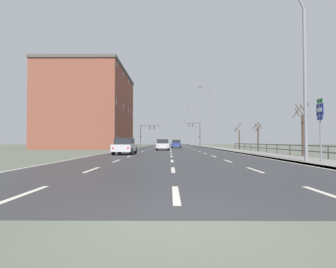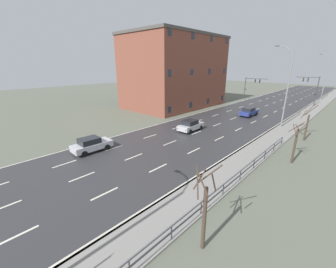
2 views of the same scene
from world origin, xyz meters
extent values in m
cube|color=#5B6051|center=(0.00, 48.00, -0.06)|extent=(160.00, 160.00, 0.12)
cube|color=#303033|center=(0.00, 60.00, 0.01)|extent=(14.00, 120.00, 0.02)
cube|color=beige|center=(-3.50, 18.20, 0.02)|extent=(0.16, 2.20, 0.01)
cube|color=beige|center=(-3.50, 23.60, 0.02)|extent=(0.16, 2.20, 0.01)
cube|color=beige|center=(-3.50, 29.00, 0.02)|extent=(0.16, 2.20, 0.01)
cube|color=beige|center=(-3.50, 34.40, 0.02)|extent=(0.16, 2.20, 0.01)
cube|color=beige|center=(-3.50, 39.80, 0.02)|extent=(0.16, 2.20, 0.01)
cube|color=beige|center=(-3.50, 45.20, 0.02)|extent=(0.16, 2.20, 0.01)
cube|color=beige|center=(-3.50, 50.60, 0.02)|extent=(0.16, 2.20, 0.01)
cube|color=beige|center=(-3.50, 56.00, 0.02)|extent=(0.16, 2.20, 0.01)
cube|color=beige|center=(-3.50, 61.40, 0.02)|extent=(0.16, 2.20, 0.01)
cube|color=beige|center=(-3.50, 66.80, 0.02)|extent=(0.16, 2.20, 0.01)
cube|color=beige|center=(-3.50, 72.20, 0.02)|extent=(0.16, 2.20, 0.01)
cube|color=beige|center=(-3.50, 77.60, 0.02)|extent=(0.16, 2.20, 0.01)
cube|color=beige|center=(-3.50, 83.00, 0.02)|extent=(0.16, 2.20, 0.01)
cube|color=beige|center=(-3.50, 88.40, 0.02)|extent=(0.16, 2.20, 0.01)
cube|color=beige|center=(-3.50, 93.80, 0.02)|extent=(0.16, 2.20, 0.01)
cube|color=beige|center=(-3.50, 99.20, 0.02)|extent=(0.16, 2.20, 0.01)
cube|color=beige|center=(-3.50, 104.60, 0.02)|extent=(0.16, 2.20, 0.01)
cube|color=beige|center=(-3.50, 110.00, 0.02)|extent=(0.16, 2.20, 0.01)
cube|color=beige|center=(-3.50, 115.40, 0.02)|extent=(0.16, 2.20, 0.01)
cube|color=beige|center=(0.00, 12.80, 0.02)|extent=(0.16, 2.20, 0.01)
cube|color=beige|center=(0.00, 18.20, 0.02)|extent=(0.16, 2.20, 0.01)
cube|color=beige|center=(0.00, 23.60, 0.02)|extent=(0.16, 2.20, 0.01)
cube|color=beige|center=(0.00, 29.00, 0.02)|extent=(0.16, 2.20, 0.01)
cube|color=beige|center=(0.00, 34.40, 0.02)|extent=(0.16, 2.20, 0.01)
cube|color=beige|center=(0.00, 39.80, 0.02)|extent=(0.16, 2.20, 0.01)
cube|color=beige|center=(0.00, 45.20, 0.02)|extent=(0.16, 2.20, 0.01)
cube|color=beige|center=(0.00, 50.60, 0.02)|extent=(0.16, 2.20, 0.01)
cube|color=beige|center=(0.00, 56.00, 0.02)|extent=(0.16, 2.20, 0.01)
cube|color=beige|center=(0.00, 61.40, 0.02)|extent=(0.16, 2.20, 0.01)
cube|color=beige|center=(0.00, 66.80, 0.02)|extent=(0.16, 2.20, 0.01)
cube|color=beige|center=(0.00, 72.20, 0.02)|extent=(0.16, 2.20, 0.01)
cube|color=beige|center=(0.00, 77.60, 0.02)|extent=(0.16, 2.20, 0.01)
cube|color=beige|center=(0.00, 83.00, 0.02)|extent=(0.16, 2.20, 0.01)
cube|color=beige|center=(0.00, 88.40, 0.02)|extent=(0.16, 2.20, 0.01)
cube|color=beige|center=(0.00, 93.80, 0.02)|extent=(0.16, 2.20, 0.01)
cube|color=beige|center=(0.00, 99.20, 0.02)|extent=(0.16, 2.20, 0.01)
cube|color=beige|center=(0.00, 104.60, 0.02)|extent=(0.16, 2.20, 0.01)
cube|color=beige|center=(0.00, 110.00, 0.02)|extent=(0.16, 2.20, 0.01)
cube|color=beige|center=(0.00, 115.40, 0.02)|extent=(0.16, 2.20, 0.01)
cube|color=beige|center=(3.50, 12.80, 0.02)|extent=(0.16, 2.20, 0.01)
cube|color=beige|center=(3.50, 18.20, 0.02)|extent=(0.16, 2.20, 0.01)
cube|color=beige|center=(3.50, 23.60, 0.02)|extent=(0.16, 2.20, 0.01)
cube|color=beige|center=(3.50, 29.00, 0.02)|extent=(0.16, 2.20, 0.01)
cube|color=beige|center=(3.50, 34.40, 0.02)|extent=(0.16, 2.20, 0.01)
cube|color=beige|center=(3.50, 39.80, 0.02)|extent=(0.16, 2.20, 0.01)
cube|color=beige|center=(3.50, 45.20, 0.02)|extent=(0.16, 2.20, 0.01)
cube|color=beige|center=(3.50, 50.60, 0.02)|extent=(0.16, 2.20, 0.01)
cube|color=beige|center=(3.50, 56.00, 0.02)|extent=(0.16, 2.20, 0.01)
cube|color=beige|center=(3.50, 61.40, 0.02)|extent=(0.16, 2.20, 0.01)
cube|color=beige|center=(3.50, 66.80, 0.02)|extent=(0.16, 2.20, 0.01)
cube|color=beige|center=(3.50, 72.20, 0.02)|extent=(0.16, 2.20, 0.01)
cube|color=beige|center=(3.50, 77.60, 0.02)|extent=(0.16, 2.20, 0.01)
cube|color=beige|center=(3.50, 83.00, 0.02)|extent=(0.16, 2.20, 0.01)
cube|color=beige|center=(3.50, 88.40, 0.02)|extent=(0.16, 2.20, 0.01)
cube|color=beige|center=(3.50, 93.80, 0.02)|extent=(0.16, 2.20, 0.01)
cube|color=beige|center=(3.50, 99.20, 0.02)|extent=(0.16, 2.20, 0.01)
cube|color=beige|center=(3.50, 104.60, 0.02)|extent=(0.16, 2.20, 0.01)
cube|color=beige|center=(3.50, 110.00, 0.02)|extent=(0.16, 2.20, 0.01)
cube|color=beige|center=(3.50, 115.40, 0.02)|extent=(0.16, 2.20, 0.01)
cube|color=beige|center=(6.85, 60.00, 0.02)|extent=(0.16, 120.00, 0.01)
cube|color=beige|center=(-6.85, 60.00, 0.02)|extent=(0.16, 120.00, 0.01)
cube|color=gray|center=(8.50, 60.00, 0.06)|extent=(3.00, 120.00, 0.12)
cube|color=slate|center=(7.08, 60.00, 0.06)|extent=(0.16, 120.00, 0.12)
cube|color=#515459|center=(9.85, 22.40, 0.95)|extent=(0.06, 29.89, 0.08)
cube|color=#515459|center=(9.85, 22.40, 0.55)|extent=(0.06, 29.89, 0.08)
cylinder|color=#515459|center=(9.85, 15.61, 0.50)|extent=(0.07, 0.07, 1.00)
cylinder|color=#515459|center=(9.85, 18.33, 0.50)|extent=(0.07, 0.07, 1.00)
cylinder|color=#515459|center=(9.85, 21.04, 0.50)|extent=(0.07, 0.07, 1.00)
cylinder|color=#515459|center=(9.85, 23.76, 0.50)|extent=(0.07, 0.07, 1.00)
cylinder|color=#515459|center=(9.85, 26.48, 0.50)|extent=(0.07, 0.07, 1.00)
cylinder|color=#515459|center=(9.85, 29.20, 0.50)|extent=(0.07, 0.07, 1.00)
cylinder|color=#515459|center=(9.85, 31.91, 0.50)|extent=(0.07, 0.07, 1.00)
cylinder|color=#515459|center=(9.85, 34.63, 0.50)|extent=(0.07, 0.07, 1.00)
cylinder|color=#515459|center=(9.85, 37.35, 0.50)|extent=(0.07, 0.07, 1.00)
cylinder|color=slate|center=(7.60, 45.15, 4.86)|extent=(0.20, 0.20, 9.71)
cylinder|color=slate|center=(7.39, 45.15, 10.16)|extent=(0.51, 0.11, 0.94)
cylinder|color=slate|center=(6.78, 45.15, 10.88)|extent=(0.87, 0.11, 0.65)
cylinder|color=slate|center=(5.90, 45.15, 11.25)|extent=(0.99, 0.11, 0.28)
cube|color=#333335|center=(5.41, 45.15, 11.29)|extent=(0.56, 0.24, 0.12)
cylinder|color=slate|center=(7.60, 79.13, 4.92)|extent=(0.20, 0.20, 9.84)
cylinder|color=slate|center=(7.40, 79.13, 10.26)|extent=(0.49, 0.11, 0.89)
cylinder|color=slate|center=(6.83, 79.13, 10.95)|extent=(0.82, 0.11, 0.62)
cylinder|color=slate|center=(5.99, 79.13, 11.29)|extent=(0.93, 0.11, 0.27)
cube|color=#333335|center=(5.53, 79.13, 11.32)|extent=(0.56, 0.24, 0.12)
cylinder|color=#38383A|center=(7.90, 67.81, 3.22)|extent=(0.18, 0.18, 6.43)
cylinder|color=#38383A|center=(5.64, 67.81, 6.18)|extent=(4.53, 0.12, 0.12)
cube|color=black|center=(5.86, 67.81, 5.63)|extent=(0.20, 0.28, 0.80)
sphere|color=#2D2D2D|center=(5.86, 67.66, 5.89)|extent=(0.14, 0.14, 0.14)
sphere|color=#F2AD19|center=(5.86, 67.66, 5.63)|extent=(0.14, 0.14, 0.14)
sphere|color=#2D2D2D|center=(5.86, 67.66, 5.37)|extent=(0.14, 0.14, 0.14)
cube|color=black|center=(4.96, 67.81, 5.63)|extent=(0.20, 0.28, 0.80)
sphere|color=#2D2D2D|center=(4.96, 67.66, 5.89)|extent=(0.14, 0.14, 0.14)
sphere|color=#F2AD19|center=(4.96, 67.66, 5.63)|extent=(0.14, 0.14, 0.14)
sphere|color=#2D2D2D|center=(4.96, 67.66, 5.37)|extent=(0.14, 0.14, 0.14)
cube|color=black|center=(7.68, 67.76, 2.60)|extent=(0.18, 0.12, 0.32)
cylinder|color=#38383A|center=(-7.90, 67.04, 2.84)|extent=(0.18, 0.18, 5.69)
cylinder|color=#38383A|center=(-5.11, 67.04, 5.44)|extent=(5.58, 0.12, 0.12)
cube|color=black|center=(-5.39, 67.04, 4.89)|extent=(0.20, 0.28, 0.80)
sphere|color=red|center=(-5.39, 66.89, 5.15)|extent=(0.14, 0.14, 0.14)
sphere|color=#2D2D2D|center=(-5.39, 66.89, 4.89)|extent=(0.14, 0.14, 0.14)
sphere|color=#2D2D2D|center=(-5.39, 66.89, 4.63)|extent=(0.14, 0.14, 0.14)
cube|color=black|center=(-4.27, 67.04, 4.89)|extent=(0.20, 0.28, 0.80)
sphere|color=red|center=(-4.27, 66.89, 5.15)|extent=(0.14, 0.14, 0.14)
sphere|color=#2D2D2D|center=(-4.27, 66.89, 4.89)|extent=(0.14, 0.14, 0.14)
sphere|color=#2D2D2D|center=(-4.27, 66.89, 4.63)|extent=(0.14, 0.14, 0.14)
cube|color=black|center=(-7.68, 66.99, 2.60)|extent=(0.18, 0.12, 0.32)
cube|color=#B7B7BC|center=(-4.41, 21.53, 0.65)|extent=(1.87, 4.15, 0.64)
cube|color=black|center=(-4.42, 21.28, 1.27)|extent=(1.61, 2.04, 0.60)
cube|color=slate|center=(-4.40, 22.23, 1.25)|extent=(1.41, 0.12, 0.51)
cylinder|color=black|center=(-3.57, 22.78, 0.33)|extent=(0.24, 0.67, 0.66)
cylinder|color=black|center=(-5.19, 22.82, 0.33)|extent=(0.24, 0.67, 0.66)
cylinder|color=black|center=(-3.64, 20.23, 0.33)|extent=(0.24, 0.67, 0.66)
cylinder|color=black|center=(-5.26, 20.28, 0.33)|extent=(0.24, 0.67, 0.66)
cube|color=red|center=(-5.13, 19.52, 0.65)|extent=(0.16, 0.04, 0.14)
cube|color=red|center=(-3.81, 19.48, 0.65)|extent=(0.16, 0.04, 0.14)
cube|color=navy|center=(1.14, 48.82, 0.65)|extent=(1.89, 4.16, 0.64)
cube|color=black|center=(1.13, 48.57, 1.27)|extent=(1.62, 2.05, 0.60)
cube|color=slate|center=(1.16, 49.52, 1.25)|extent=(1.41, 0.13, 0.51)
cylinder|color=black|center=(1.99, 50.07, 0.33)|extent=(0.24, 0.67, 0.66)
cylinder|color=black|center=(0.37, 50.12, 0.33)|extent=(0.24, 0.67, 0.66)
cylinder|color=black|center=(1.91, 47.53, 0.33)|extent=(0.24, 0.67, 0.66)
cylinder|color=black|center=(0.29, 47.58, 0.33)|extent=(0.24, 0.67, 0.66)
cube|color=red|center=(0.41, 46.82, 0.65)|extent=(0.16, 0.05, 0.14)
cube|color=red|center=(1.73, 46.77, 0.65)|extent=(0.16, 0.05, 0.14)
cube|color=#B7B7BC|center=(-1.16, 34.60, 0.65)|extent=(1.83, 4.13, 0.64)
cube|color=black|center=(-1.16, 34.35, 1.27)|extent=(1.60, 2.03, 0.60)
cube|color=slate|center=(-1.18, 35.30, 1.25)|extent=(1.41, 0.11, 0.51)
cylinder|color=black|center=(-0.38, 35.89, 0.33)|extent=(0.23, 0.66, 0.66)
cylinder|color=black|center=(-2.00, 35.86, 0.33)|extent=(0.23, 0.66, 0.66)
cylinder|color=black|center=(-0.33, 33.34, 0.33)|extent=(0.23, 0.66, 0.66)
cylinder|color=black|center=(-1.95, 33.32, 0.33)|extent=(0.23, 0.66, 0.66)
cube|color=red|center=(-1.79, 32.56, 0.65)|extent=(0.16, 0.04, 0.14)
cube|color=red|center=(-0.47, 32.58, 0.65)|extent=(0.16, 0.04, 0.14)
cube|color=brown|center=(-15.36, 47.41, 7.11)|extent=(13.54, 20.69, 14.22)
cube|color=#4C4742|center=(-15.36, 47.41, 14.47)|extent=(13.81, 21.10, 0.50)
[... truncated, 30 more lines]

